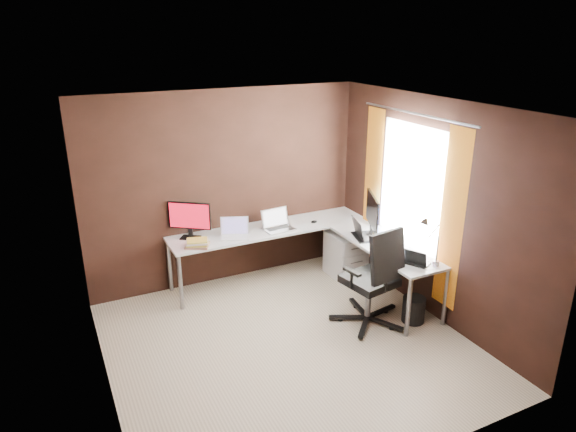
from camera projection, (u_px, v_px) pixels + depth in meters
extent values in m
cube|color=beige|center=(288.00, 345.00, 5.46)|extent=(3.60, 3.60, 0.00)
cube|color=white|center=(288.00, 108.00, 4.60)|extent=(3.60, 3.60, 0.00)
cube|color=black|center=(226.00, 188.00, 6.54)|extent=(3.60, 0.00, 2.50)
cube|color=black|center=(404.00, 327.00, 3.51)|extent=(3.60, 0.00, 2.50)
cube|color=black|center=(95.00, 273.00, 4.28)|extent=(0.00, 3.60, 2.50)
cube|color=black|center=(431.00, 210.00, 5.77)|extent=(0.00, 3.60, 2.50)
cube|color=white|center=(412.00, 185.00, 5.99)|extent=(0.00, 1.00, 1.30)
cube|color=orange|center=(452.00, 221.00, 5.44)|extent=(0.01, 0.35, 2.00)
cube|color=orange|center=(372.00, 186.00, 6.66)|extent=(0.01, 0.35, 2.00)
cylinder|color=slate|center=(416.00, 114.00, 5.69)|extent=(0.02, 1.90, 0.02)
cube|color=silver|center=(270.00, 229.00, 6.67)|extent=(2.65, 0.60, 0.03)
cube|color=silver|center=(387.00, 246.00, 6.15)|extent=(0.60, 1.65, 0.03)
cylinder|color=slate|center=(180.00, 283.00, 6.05)|extent=(0.05, 0.05, 0.70)
cylinder|color=slate|center=(170.00, 265.00, 6.48)|extent=(0.05, 0.05, 0.70)
cylinder|color=slate|center=(409.00, 308.00, 5.51)|extent=(0.05, 0.05, 0.70)
cylinder|color=slate|center=(446.00, 297.00, 5.72)|extent=(0.05, 0.05, 0.70)
cylinder|color=slate|center=(343.00, 232.00, 7.55)|extent=(0.05, 0.05, 0.70)
cube|color=silver|center=(346.00, 255.00, 6.92)|extent=(0.42, 0.50, 0.60)
cube|color=black|center=(191.00, 238.00, 6.34)|extent=(0.28, 0.26, 0.01)
cube|color=black|center=(191.00, 233.00, 6.33)|extent=(0.06, 0.06, 0.11)
cube|color=black|center=(190.00, 216.00, 6.26)|extent=(0.45, 0.33, 0.34)
cube|color=red|center=(189.00, 216.00, 6.24)|extent=(0.41, 0.30, 0.31)
cube|color=black|center=(372.00, 235.00, 6.42)|extent=(0.24, 0.29, 0.01)
cube|color=black|center=(371.00, 230.00, 6.40)|extent=(0.05, 0.06, 0.11)
cube|color=black|center=(372.00, 211.00, 6.31)|extent=(0.29, 0.60, 0.40)
cube|color=#1340BB|center=(373.00, 211.00, 6.31)|extent=(0.26, 0.56, 0.37)
cube|color=silver|center=(235.00, 237.00, 6.36)|extent=(0.41, 0.35, 0.02)
cube|color=silver|center=(235.00, 225.00, 6.41)|extent=(0.35, 0.19, 0.22)
cube|color=slate|center=(235.00, 226.00, 6.40)|extent=(0.30, 0.16, 0.19)
cube|color=silver|center=(279.00, 229.00, 6.61)|extent=(0.40, 0.30, 0.02)
cube|color=silver|center=(275.00, 217.00, 6.65)|extent=(0.38, 0.10, 0.24)
cube|color=white|center=(275.00, 218.00, 6.65)|extent=(0.34, 0.08, 0.20)
cube|color=black|center=(365.00, 237.00, 6.36)|extent=(0.34, 0.42, 0.02)
cube|color=black|center=(358.00, 228.00, 6.30)|extent=(0.16, 0.37, 0.23)
cube|color=#1A253B|center=(358.00, 228.00, 6.30)|extent=(0.14, 0.32, 0.19)
cube|color=black|center=(416.00, 263.00, 5.66)|extent=(0.29, 0.33, 0.02)
cube|color=black|center=(414.00, 257.00, 5.58)|extent=(0.17, 0.26, 0.17)
cube|color=#CC507E|center=(415.00, 257.00, 5.58)|extent=(0.14, 0.23, 0.14)
cube|color=#90654D|center=(197.00, 245.00, 6.10)|extent=(0.34, 0.32, 0.03)
cube|color=gold|center=(197.00, 243.00, 6.09)|extent=(0.31, 0.28, 0.02)
cube|color=beige|center=(197.00, 242.00, 6.08)|extent=(0.31, 0.28, 0.02)
cube|color=gold|center=(197.00, 240.00, 6.07)|extent=(0.28, 0.24, 0.02)
ellipsoid|color=black|center=(196.00, 246.00, 6.06)|extent=(0.10, 0.07, 0.03)
ellipsoid|color=black|center=(314.00, 222.00, 6.83)|extent=(0.11, 0.09, 0.04)
cylinder|color=slate|center=(436.00, 263.00, 5.60)|extent=(0.07, 0.07, 0.05)
cylinder|color=slate|center=(437.00, 249.00, 5.55)|extent=(0.02, 0.02, 0.29)
cylinder|color=slate|center=(434.00, 231.00, 5.48)|extent=(0.02, 0.16, 0.22)
cone|color=slate|center=(426.00, 224.00, 5.49)|extent=(0.09, 0.12, 0.12)
cylinder|color=slate|center=(368.00, 299.00, 5.82)|extent=(0.07, 0.07, 0.42)
cube|color=black|center=(369.00, 280.00, 5.74)|extent=(0.59, 0.59, 0.09)
cube|color=black|center=(388.00, 256.00, 5.42)|extent=(0.48, 0.21, 0.55)
cylinder|color=black|center=(414.00, 309.00, 5.86)|extent=(0.33, 0.33, 0.30)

